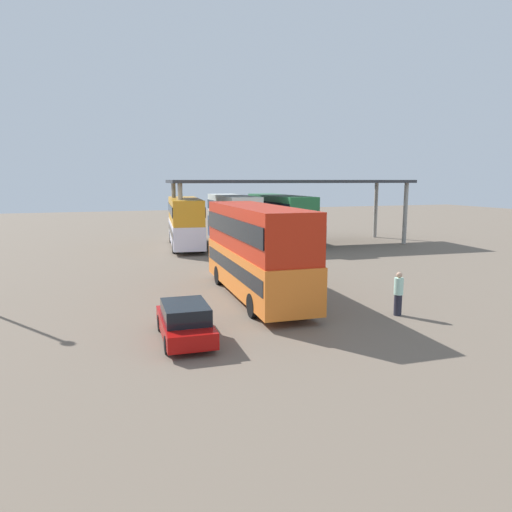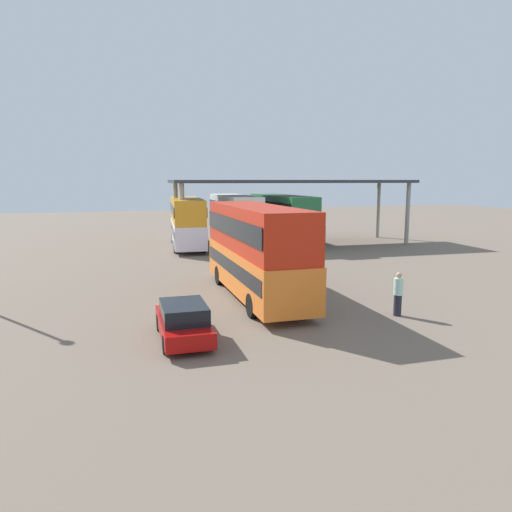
{
  "view_description": "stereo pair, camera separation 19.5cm",
  "coord_description": "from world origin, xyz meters",
  "px_view_note": "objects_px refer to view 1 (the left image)",
  "views": [
    {
      "loc": [
        -7.23,
        -18.4,
        5.57
      ],
      "look_at": [
        -0.06,
        2.41,
        2.0
      ],
      "focal_mm": 32.92,
      "sensor_mm": 36.0,
      "label": 1
    },
    {
      "loc": [
        -7.04,
        -18.47,
        5.57
      ],
      "look_at": [
        -0.06,
        2.41,
        2.0
      ],
      "focal_mm": 32.92,
      "sensor_mm": 36.0,
      "label": 2
    }
  ],
  "objects_px": {
    "double_decker_near_canopy": "(185,221)",
    "double_decker_far_right": "(280,217)",
    "pedestrian_waiting": "(398,294)",
    "double_decker_mid_row": "(233,218)",
    "double_decker_main": "(256,248)",
    "parked_hatchback": "(185,321)"
  },
  "relations": [
    {
      "from": "parked_hatchback",
      "to": "double_decker_mid_row",
      "type": "height_order",
      "value": "double_decker_mid_row"
    },
    {
      "from": "double_decker_mid_row",
      "to": "double_decker_far_right",
      "type": "height_order",
      "value": "double_decker_mid_row"
    },
    {
      "from": "double_decker_main",
      "to": "pedestrian_waiting",
      "type": "xyz_separation_m",
      "value": [
        4.57,
        -4.87,
        -1.47
      ]
    },
    {
      "from": "double_decker_far_right",
      "to": "pedestrian_waiting",
      "type": "xyz_separation_m",
      "value": [
        -3.63,
        -22.26,
        -1.42
      ]
    },
    {
      "from": "double_decker_main",
      "to": "double_decker_near_canopy",
      "type": "bearing_deg",
      "value": 2.13
    },
    {
      "from": "double_decker_near_canopy",
      "to": "pedestrian_waiting",
      "type": "bearing_deg",
      "value": -161.78
    },
    {
      "from": "double_decker_main",
      "to": "parked_hatchback",
      "type": "distance_m",
      "value": 6.87
    },
    {
      "from": "double_decker_main",
      "to": "pedestrian_waiting",
      "type": "bearing_deg",
      "value": -134.87
    },
    {
      "from": "double_decker_mid_row",
      "to": "pedestrian_waiting",
      "type": "distance_m",
      "value": 22.78
    },
    {
      "from": "double_decker_near_canopy",
      "to": "double_decker_far_right",
      "type": "xyz_separation_m",
      "value": [
        8.25,
        -0.6,
        0.1
      ]
    },
    {
      "from": "double_decker_main",
      "to": "double_decker_far_right",
      "type": "relative_size",
      "value": 0.94
    },
    {
      "from": "double_decker_main",
      "to": "double_decker_near_canopy",
      "type": "height_order",
      "value": "double_decker_main"
    },
    {
      "from": "parked_hatchback",
      "to": "double_decker_far_right",
      "type": "xyz_separation_m",
      "value": [
        12.56,
        22.42,
        1.67
      ]
    },
    {
      "from": "double_decker_mid_row",
      "to": "double_decker_far_right",
      "type": "bearing_deg",
      "value": -93.39
    },
    {
      "from": "parked_hatchback",
      "to": "double_decker_mid_row",
      "type": "xyz_separation_m",
      "value": [
        8.4,
        22.89,
        1.67
      ]
    },
    {
      "from": "double_decker_mid_row",
      "to": "parked_hatchback",
      "type": "bearing_deg",
      "value": 162.84
    },
    {
      "from": "double_decker_mid_row",
      "to": "pedestrian_waiting",
      "type": "height_order",
      "value": "double_decker_mid_row"
    },
    {
      "from": "double_decker_far_right",
      "to": "pedestrian_waiting",
      "type": "distance_m",
      "value": 22.6
    },
    {
      "from": "double_decker_main",
      "to": "double_decker_mid_row",
      "type": "height_order",
      "value": "double_decker_main"
    },
    {
      "from": "double_decker_mid_row",
      "to": "pedestrian_waiting",
      "type": "relative_size",
      "value": 5.72
    },
    {
      "from": "pedestrian_waiting",
      "to": "parked_hatchback",
      "type": "bearing_deg",
      "value": -33.7
    },
    {
      "from": "double_decker_near_canopy",
      "to": "double_decker_far_right",
      "type": "bearing_deg",
      "value": -87.38
    }
  ]
}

